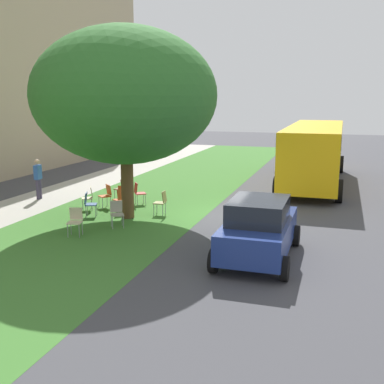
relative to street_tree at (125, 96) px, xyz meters
The scene contains 17 objects.
ground 5.25m from the street_tree, 67.75° to the right, with size 80.00×80.00×0.00m, color #424247.
grass_verge 4.46m from the street_tree, 19.43° to the left, with size 48.00×6.00×0.01m, color #3D752D.
sidewalk_strip 6.54m from the street_tree, 76.60° to the left, with size 48.00×2.80×0.01m, color #ADA89E.
street_tree is the anchor object (origin of this frame).
chair_0 4.11m from the street_tree, 31.08° to the left, with size 0.53×0.52×0.88m.
chair_1 3.98m from the street_tree, behind, with size 0.58×0.58×0.88m.
chair_2 4.25m from the street_tree, 50.76° to the left, with size 0.59×0.58×0.88m.
chair_3 4.33m from the street_tree, 13.80° to the left, with size 0.58×0.58×0.88m.
chair_4 4.58m from the street_tree, 166.61° to the left, with size 0.51×0.51×0.88m.
chair_5 4.89m from the street_tree, 30.18° to the left, with size 0.45×0.45×0.88m.
chair_6 3.98m from the street_tree, 53.07° to the right, with size 0.44×0.45×0.88m.
chair_7 4.31m from the street_tree, 71.14° to the left, with size 0.57×0.58×0.88m.
chair_8 4.04m from the street_tree, 100.81° to the left, with size 0.54×0.55×0.88m.
chair_9 3.90m from the street_tree, 41.14° to the left, with size 0.58×0.58×0.88m.
parked_car 6.88m from the street_tree, 119.11° to the right, with size 3.70×1.92×1.65m.
school_bus 10.93m from the street_tree, 33.85° to the right, with size 10.40×2.80×2.88m.
pedestrian_0 6.19m from the street_tree, 71.22° to the left, with size 0.38×0.24×1.69m.
Camera 1 is at (-16.06, -4.37, 4.30)m, focal length 44.03 mm.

